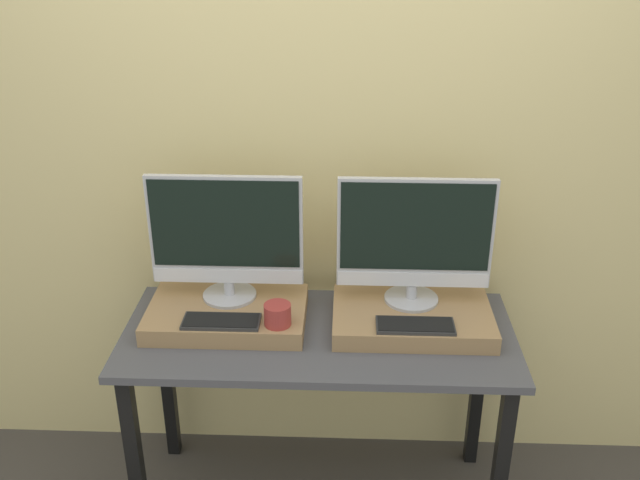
{
  "coord_description": "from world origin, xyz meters",
  "views": [
    {
      "loc": [
        0.09,
        -1.89,
        2.2
      ],
      "look_at": [
        0.0,
        0.43,
        1.11
      ],
      "focal_mm": 40.0,
      "sensor_mm": 36.0,
      "label": 1
    }
  ],
  "objects_px": {
    "keyboard_left": "(221,321)",
    "monitor_right": "(415,239)",
    "mug": "(278,315)",
    "keyboard_right": "(415,325)",
    "monitor_left": "(226,236)"
  },
  "relations": [
    {
      "from": "mug",
      "to": "keyboard_right",
      "type": "distance_m",
      "value": 0.48
    },
    {
      "from": "mug",
      "to": "keyboard_right",
      "type": "bearing_deg",
      "value": 0.0
    },
    {
      "from": "monitor_left",
      "to": "mug",
      "type": "distance_m",
      "value": 0.35
    },
    {
      "from": "mug",
      "to": "monitor_right",
      "type": "distance_m",
      "value": 0.56
    },
    {
      "from": "monitor_left",
      "to": "keyboard_left",
      "type": "height_order",
      "value": "monitor_left"
    },
    {
      "from": "keyboard_left",
      "to": "keyboard_right",
      "type": "xyz_separation_m",
      "value": [
        0.68,
        0.0,
        0.0
      ]
    },
    {
      "from": "mug",
      "to": "keyboard_right",
      "type": "xyz_separation_m",
      "value": [
        0.48,
        0.0,
        -0.03
      ]
    },
    {
      "from": "keyboard_left",
      "to": "monitor_right",
      "type": "distance_m",
      "value": 0.75
    },
    {
      "from": "monitor_left",
      "to": "keyboard_left",
      "type": "bearing_deg",
      "value": -90.0
    },
    {
      "from": "mug",
      "to": "monitor_right",
      "type": "relative_size",
      "value": 0.17
    },
    {
      "from": "monitor_left",
      "to": "monitor_right",
      "type": "distance_m",
      "value": 0.68
    },
    {
      "from": "keyboard_left",
      "to": "monitor_right",
      "type": "height_order",
      "value": "monitor_right"
    },
    {
      "from": "monitor_left",
      "to": "monitor_right",
      "type": "relative_size",
      "value": 1.0
    },
    {
      "from": "mug",
      "to": "keyboard_right",
      "type": "height_order",
      "value": "mug"
    },
    {
      "from": "monitor_left",
      "to": "monitor_right",
      "type": "bearing_deg",
      "value": 0.0
    }
  ]
}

